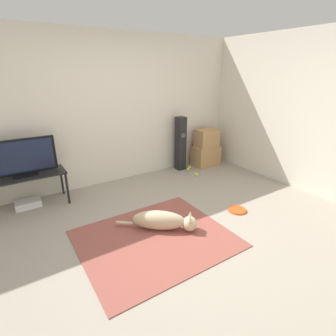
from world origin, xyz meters
name	(u,v)px	position (x,y,z in m)	size (l,w,h in m)	color
ground_plane	(175,235)	(0.00, 0.00, 0.00)	(12.00, 12.00, 0.00)	#9E9384
wall_back	(107,111)	(0.00, 2.10, 1.27)	(8.00, 0.06, 2.55)	silver
wall_right	(312,115)	(2.60, 0.00, 1.27)	(0.06, 8.00, 2.55)	silver
area_rug	(155,238)	(-0.24, 0.08, 0.01)	(1.77, 1.50, 0.01)	#934C42
dog	(164,221)	(-0.05, 0.19, 0.13)	(0.85, 0.71, 0.25)	beige
frisbee	(237,210)	(1.11, 0.01, 0.01)	(0.27, 0.27, 0.03)	#DB511E
cardboard_box_lower	(206,156)	(2.02, 1.80, 0.21)	(0.56, 0.37, 0.41)	tan
cardboard_box_upper	(207,138)	(2.02, 1.80, 0.60)	(0.47, 0.31, 0.37)	tan
floor_speaker	(180,144)	(1.41, 1.89, 0.54)	(0.17, 0.18, 1.08)	black
tv_stand	(27,179)	(-1.40, 1.78, 0.45)	(1.06, 0.45, 0.52)	black
tv	(22,158)	(-1.40, 1.79, 0.78)	(0.90, 0.20, 0.53)	black
tennis_ball_by_boxes	(189,167)	(1.57, 1.78, 0.03)	(0.07, 0.07, 0.07)	#C6E033
tennis_ball_near_speaker	(188,169)	(1.48, 1.70, 0.03)	(0.07, 0.07, 0.07)	#C6E033
tennis_ball_loose_on_carpet	(196,174)	(1.45, 1.39, 0.03)	(0.07, 0.07, 0.07)	#C6E033
game_console	(28,204)	(-1.45, 1.82, 0.05)	(0.36, 0.23, 0.10)	white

